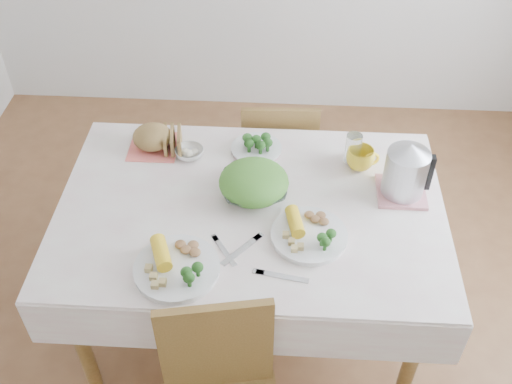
# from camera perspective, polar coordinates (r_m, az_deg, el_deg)

# --- Properties ---
(floor) EXTENTS (3.60, 3.60, 0.00)m
(floor) POSITION_cam_1_polar(r_m,az_deg,el_deg) (2.91, -0.43, -12.14)
(floor) COLOR brown
(floor) RESTS_ON ground
(dining_table) EXTENTS (1.40, 0.90, 0.75)m
(dining_table) POSITION_cam_1_polar(r_m,az_deg,el_deg) (2.61, -0.47, -7.44)
(dining_table) COLOR brown
(dining_table) RESTS_ON floor
(tablecloth) EXTENTS (1.50, 1.00, 0.01)m
(tablecloth) POSITION_cam_1_polar(r_m,az_deg,el_deg) (2.32, -0.52, -1.47)
(tablecloth) COLOR silver
(tablecloth) RESTS_ON dining_table
(chair_far) EXTENTS (0.39, 0.39, 0.83)m
(chair_far) POSITION_cam_1_polar(r_m,az_deg,el_deg) (3.05, 2.14, 4.09)
(chair_far) COLOR brown
(chair_far) RESTS_ON floor
(salad_bowl) EXTENTS (0.30, 0.30, 0.06)m
(salad_bowl) POSITION_cam_1_polar(r_m,az_deg,el_deg) (2.35, -0.21, 0.36)
(salad_bowl) COLOR white
(salad_bowl) RESTS_ON tablecloth
(dinner_plate_left) EXTENTS (0.31, 0.31, 0.03)m
(dinner_plate_left) POSITION_cam_1_polar(r_m,az_deg,el_deg) (2.11, -7.54, -7.28)
(dinner_plate_left) COLOR white
(dinner_plate_left) RESTS_ON tablecloth
(dinner_plate_right) EXTENTS (0.32, 0.32, 0.02)m
(dinner_plate_right) POSITION_cam_1_polar(r_m,az_deg,el_deg) (2.20, 5.07, -4.18)
(dinner_plate_right) COLOR white
(dinner_plate_right) RESTS_ON tablecloth
(broccoli_plate) EXTENTS (0.28, 0.28, 0.02)m
(broccoli_plate) POSITION_cam_1_polar(r_m,az_deg,el_deg) (2.57, 0.04, 4.11)
(broccoli_plate) COLOR beige
(broccoli_plate) RESTS_ON tablecloth
(napkin) EXTENTS (0.21, 0.21, 0.00)m
(napkin) POSITION_cam_1_polar(r_m,az_deg,el_deg) (2.63, -9.70, 4.28)
(napkin) COLOR #FF7364
(napkin) RESTS_ON tablecloth
(bread_loaf) EXTENTS (0.20, 0.19, 0.10)m
(bread_loaf) POSITION_cam_1_polar(r_m,az_deg,el_deg) (2.60, -9.84, 5.25)
(bread_loaf) COLOR olive
(bread_loaf) RESTS_ON napkin
(fruit_bowl) EXTENTS (0.13, 0.13, 0.04)m
(fruit_bowl) POSITION_cam_1_polar(r_m,az_deg,el_deg) (2.55, -6.36, 3.73)
(fruit_bowl) COLOR white
(fruit_bowl) RESTS_ON tablecloth
(yellow_mug) EXTENTS (0.14, 0.14, 0.09)m
(yellow_mug) POSITION_cam_1_polar(r_m,az_deg,el_deg) (2.50, 9.89, 3.16)
(yellow_mug) COLOR yellow
(yellow_mug) RESTS_ON tablecloth
(glass_tumbler) EXTENTS (0.07, 0.07, 0.13)m
(glass_tumbler) POSITION_cam_1_polar(r_m,az_deg,el_deg) (2.52, 9.24, 4.18)
(glass_tumbler) COLOR white
(glass_tumbler) RESTS_ON tablecloth
(pink_tray) EXTENTS (0.19, 0.19, 0.02)m
(pink_tray) POSITION_cam_1_polar(r_m,az_deg,el_deg) (2.44, 13.64, 0.02)
(pink_tray) COLOR #D18086
(pink_tray) RESTS_ON tablecloth
(electric_kettle) EXTENTS (0.22, 0.22, 0.23)m
(electric_kettle) POSITION_cam_1_polar(r_m,az_deg,el_deg) (2.36, 14.08, 2.02)
(electric_kettle) COLOR #B2B5BA
(electric_kettle) RESTS_ON pink_tray
(fork_left) EXTENTS (0.11, 0.15, 0.00)m
(fork_left) POSITION_cam_1_polar(r_m,az_deg,el_deg) (2.16, -3.05, -5.60)
(fork_left) COLOR silver
(fork_left) RESTS_ON tablecloth
(fork_right) EXTENTS (0.14, 0.16, 0.00)m
(fork_right) POSITION_cam_1_polar(r_m,az_deg,el_deg) (2.16, -1.38, -5.51)
(fork_right) COLOR silver
(fork_right) RESTS_ON tablecloth
(knife) EXTENTS (0.19, 0.05, 0.00)m
(knife) POSITION_cam_1_polar(r_m,az_deg,el_deg) (2.09, 2.51, -8.02)
(knife) COLOR silver
(knife) RESTS_ON tablecloth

